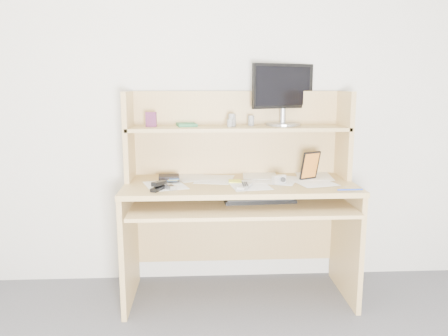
{
  "coord_description": "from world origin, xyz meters",
  "views": [
    {
      "loc": [
        -0.23,
        -1.12,
        1.33
      ],
      "look_at": [
        -0.1,
        1.43,
        0.85
      ],
      "focal_mm": 35.0,
      "sensor_mm": 36.0,
      "label": 1
    }
  ],
  "objects_px": {
    "keyboard": "(259,199)",
    "monitor": "(283,93)",
    "desk": "(238,188)",
    "game_case": "(310,165)",
    "tv_remote": "(245,186)"
  },
  "relations": [
    {
      "from": "desk",
      "to": "keyboard",
      "type": "xyz_separation_m",
      "value": [
        0.11,
        -0.16,
        -0.03
      ]
    },
    {
      "from": "desk",
      "to": "keyboard",
      "type": "height_order",
      "value": "desk"
    },
    {
      "from": "keyboard",
      "to": "game_case",
      "type": "bearing_deg",
      "value": 16.73
    },
    {
      "from": "keyboard",
      "to": "game_case",
      "type": "relative_size",
      "value": 2.41
    },
    {
      "from": "keyboard",
      "to": "game_case",
      "type": "xyz_separation_m",
      "value": [
        0.33,
        0.12,
        0.18
      ]
    },
    {
      "from": "game_case",
      "to": "monitor",
      "type": "bearing_deg",
      "value": 100.82
    },
    {
      "from": "desk",
      "to": "tv_remote",
      "type": "height_order",
      "value": "desk"
    },
    {
      "from": "monitor",
      "to": "game_case",
      "type": "bearing_deg",
      "value": -76.03
    },
    {
      "from": "tv_remote",
      "to": "monitor",
      "type": "relative_size",
      "value": 0.37
    },
    {
      "from": "tv_remote",
      "to": "monitor",
      "type": "xyz_separation_m",
      "value": [
        0.28,
        0.38,
        0.53
      ]
    },
    {
      "from": "desk",
      "to": "game_case",
      "type": "distance_m",
      "value": 0.47
    },
    {
      "from": "keyboard",
      "to": "desk",
      "type": "bearing_deg",
      "value": 122.12
    },
    {
      "from": "keyboard",
      "to": "monitor",
      "type": "height_order",
      "value": "monitor"
    },
    {
      "from": "desk",
      "to": "game_case",
      "type": "relative_size",
      "value": 7.83
    },
    {
      "from": "keyboard",
      "to": "monitor",
      "type": "xyz_separation_m",
      "value": [
        0.19,
        0.31,
        0.63
      ]
    }
  ]
}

